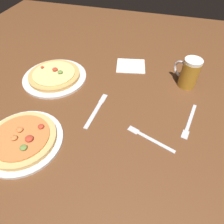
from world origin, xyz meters
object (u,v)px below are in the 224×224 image
Objects in this scene: napkin_folded at (131,66)px; knife_right at (96,110)px; fork_spare at (150,138)px; beer_mug_dark at (189,73)px; pizza_plate_near at (22,139)px; pizza_plate_far at (55,76)px; fork_left at (190,121)px.

napkin_folded reaches higher than knife_right.
beer_mug_dark is at bearing 72.07° from fork_spare.
knife_right and fork_spare have the same top height.
fork_spare is at bearing 17.42° from pizza_plate_near.
fork_left is (0.69, -0.12, -0.01)m from pizza_plate_far.
napkin_folded is 0.79× the size of fork_spare.
beer_mug_dark reaches higher than pizza_plate_near.
pizza_plate_far is 0.59m from fork_spare.
pizza_plate_far is at bearing 170.15° from fork_left.
beer_mug_dark reaches higher than napkin_folded.
fork_spare is at bearing -25.31° from pizza_plate_far.
fork_spare is (0.54, -0.25, -0.01)m from pizza_plate_far.
napkin_folded is at bearing 110.19° from fork_spare.
beer_mug_dark is 0.65× the size of knife_right.
napkin_folded is 0.47m from fork_left.
fork_left is 0.40m from knife_right.
napkin_folded is 0.50m from fork_spare.
pizza_plate_near reaches higher than fork_spare.
napkin_folded is at bearing 78.45° from knife_right.
pizza_plate_near is 1.48× the size of fork_left.
pizza_plate_far is 0.42m from napkin_folded.
fork_spare is (-0.12, -0.39, -0.07)m from beer_mug_dark.
beer_mug_dark is 0.74× the size of fork_spare.
pizza_plate_near is at bearing -80.57° from pizza_plate_far.
napkin_folded is at bearing 133.78° from fork_left.
beer_mug_dark is 0.41m from fork_spare.
napkin_folded reaches higher than fork_spare.
knife_right is (-0.08, -0.38, -0.00)m from napkin_folded.
pizza_plate_far reaches higher than fork_spare.
beer_mug_dark is at bearing 41.87° from pizza_plate_near.
beer_mug_dark is (0.66, 0.13, 0.06)m from pizza_plate_far.
knife_right is at bearing -173.84° from fork_left.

